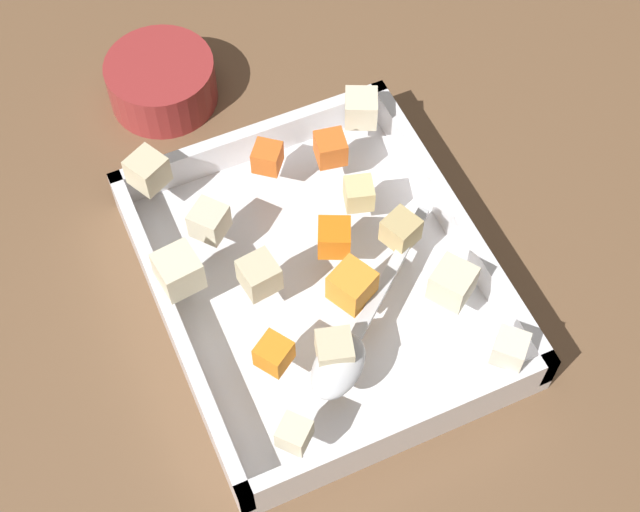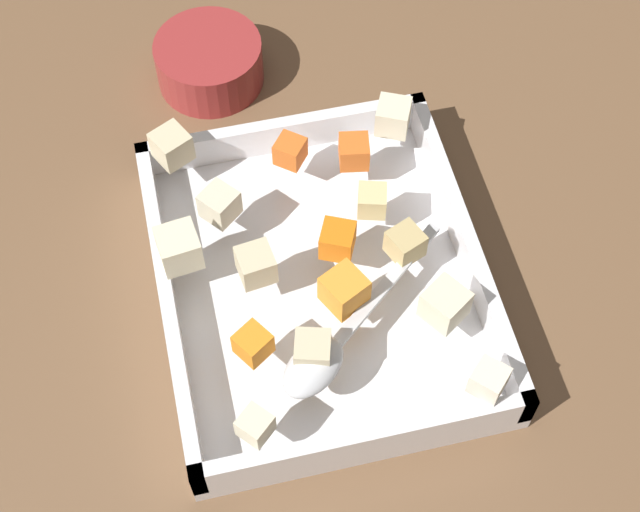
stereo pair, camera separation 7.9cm
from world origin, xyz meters
The scene contains 20 objects.
ground_plane centered at (0.00, 0.00, 0.00)m, with size 4.00×4.00×0.00m, color brown.
baking_dish centered at (-0.01, 0.02, 0.01)m, with size 0.32×0.28×0.05m.
carrot_chunk_back_center centered at (0.00, 0.00, 0.07)m, with size 0.03×0.03×0.03m, color orange.
carrot_chunk_mid_right centered at (0.10, 0.02, 0.06)m, with size 0.02×0.02×0.02m, color orange.
carrot_chunk_front_center centered at (-0.08, 0.09, 0.06)m, with size 0.02×0.02×0.02m, color orange.
carrot_chunk_center centered at (-0.05, 0.01, 0.07)m, with size 0.03×0.03×0.03m, color orange.
carrot_chunk_mid_left centered at (0.09, -0.04, 0.06)m, with size 0.03×0.03×0.03m, color orange.
potato_chunk_rim_edge centered at (-0.10, 0.04, 0.07)m, with size 0.03×0.03×0.03m, color beige.
potato_chunk_corner_nw centered at (-0.08, -0.07, 0.07)m, with size 0.03×0.03×0.03m, color beige.
potato_chunk_far_left centered at (0.13, 0.12, 0.07)m, with size 0.03×0.03×0.03m, color beige.
potato_chunk_heap_side centered at (0.02, 0.13, 0.07)m, with size 0.03×0.03×0.03m, color beige.
potato_chunk_under_handle centered at (-0.01, 0.07, 0.07)m, with size 0.03×0.03×0.03m, color beige.
potato_chunk_corner_se centered at (-0.02, -0.05, 0.06)m, with size 0.03×0.03×0.03m, color tan.
potato_chunk_near_left centered at (0.12, -0.08, 0.07)m, with size 0.03×0.03×0.03m, color beige.
potato_chunk_near_right centered at (-0.15, 0.10, 0.06)m, with size 0.02×0.02×0.02m, color beige.
potato_chunk_far_right centered at (0.03, -0.04, 0.06)m, with size 0.02×0.02×0.02m, color #E0CC89.
parsnip_chunk_heap_top centered at (0.06, 0.09, 0.07)m, with size 0.03×0.03×0.03m, color beige.
parsnip_chunk_corner_ne centered at (-0.15, -0.08, 0.06)m, with size 0.03×0.03×0.03m, color silver.
serving_spoon centered at (-0.10, 0.03, 0.06)m, with size 0.15×0.17×0.02m.
small_prep_bowl centered at (0.26, 0.07, 0.02)m, with size 0.11×0.11×0.05m, color maroon.
Camera 1 is at (-0.39, 0.19, 0.73)m, focal length 53.03 mm.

